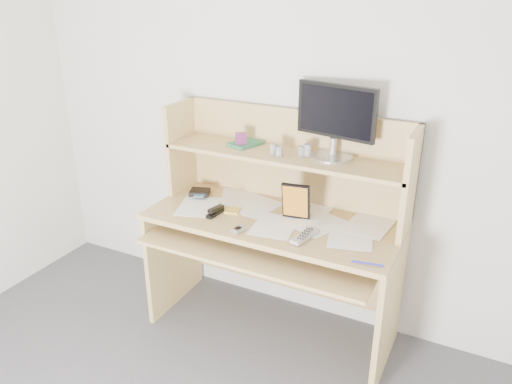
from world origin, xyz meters
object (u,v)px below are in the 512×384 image
at_px(desk, 278,222).
at_px(monitor, 335,119).
at_px(keyboard, 273,241).
at_px(tv_remote, 305,236).
at_px(game_case, 296,201).

height_order(desk, monitor, monitor).
height_order(keyboard, tv_remote, tv_remote).
bearing_deg(tv_remote, desk, 151.91).
xyz_separation_m(desk, game_case, (0.12, -0.04, 0.17)).
bearing_deg(monitor, desk, -140.56).
height_order(keyboard, game_case, game_case).
xyz_separation_m(keyboard, game_case, (0.08, 0.13, 0.20)).
bearing_deg(game_case, monitor, 44.99).
bearing_deg(keyboard, desk, 95.05).
bearing_deg(monitor, game_case, -115.31).
height_order(tv_remote, monitor, monitor).
distance_m(desk, game_case, 0.21).
bearing_deg(monitor, keyboard, -113.01).
relative_size(tv_remote, monitor, 0.43).
height_order(tv_remote, game_case, game_case).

